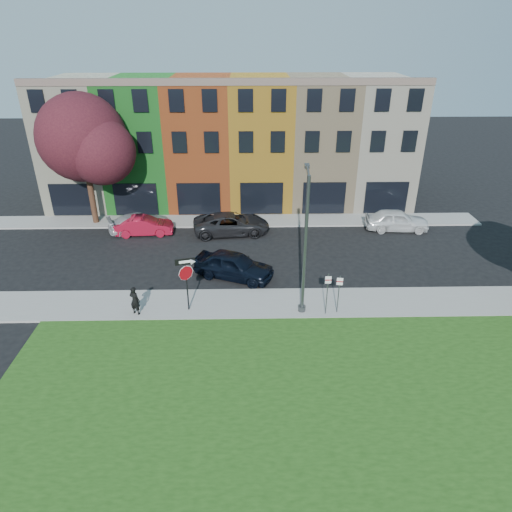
{
  "coord_description": "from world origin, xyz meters",
  "views": [
    {
      "loc": [
        -1.14,
        -18.36,
        13.94
      ],
      "look_at": [
        -0.69,
        4.0,
        2.53
      ],
      "focal_mm": 32.0,
      "sensor_mm": 36.0,
      "label": 1
    }
  ],
  "objects_px": {
    "stop_sign": "(186,274)",
    "street_lamp": "(305,246)",
    "man": "(135,301)",
    "sedan_near": "(234,265)"
  },
  "relations": [
    {
      "from": "sedan_near",
      "to": "man",
      "type": "bearing_deg",
      "value": 150.67
    },
    {
      "from": "street_lamp",
      "to": "stop_sign",
      "type": "bearing_deg",
      "value": -175.86
    },
    {
      "from": "stop_sign",
      "to": "man",
      "type": "height_order",
      "value": "stop_sign"
    },
    {
      "from": "man",
      "to": "sedan_near",
      "type": "distance_m",
      "value": 6.52
    },
    {
      "from": "sedan_near",
      "to": "street_lamp",
      "type": "bearing_deg",
      "value": -112.17
    },
    {
      "from": "stop_sign",
      "to": "sedan_near",
      "type": "xyz_separation_m",
      "value": [
        2.37,
        3.69,
        -1.5
      ]
    },
    {
      "from": "sedan_near",
      "to": "street_lamp",
      "type": "relative_size",
      "value": 0.7
    },
    {
      "from": "stop_sign",
      "to": "sedan_near",
      "type": "distance_m",
      "value": 4.64
    },
    {
      "from": "man",
      "to": "street_lamp",
      "type": "distance_m",
      "value": 9.38
    },
    {
      "from": "stop_sign",
      "to": "street_lamp",
      "type": "bearing_deg",
      "value": -14.73
    }
  ]
}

